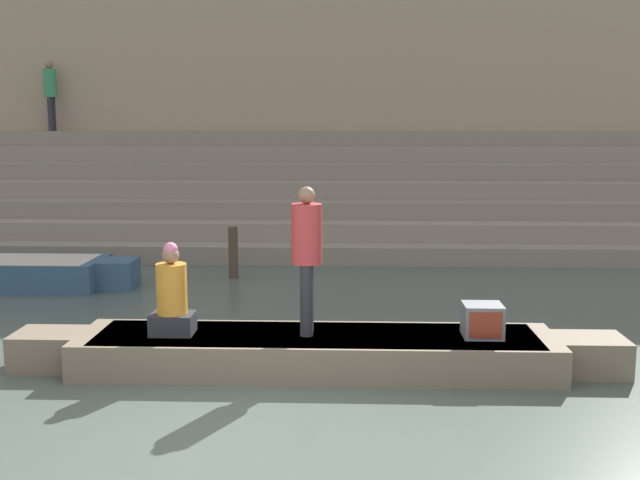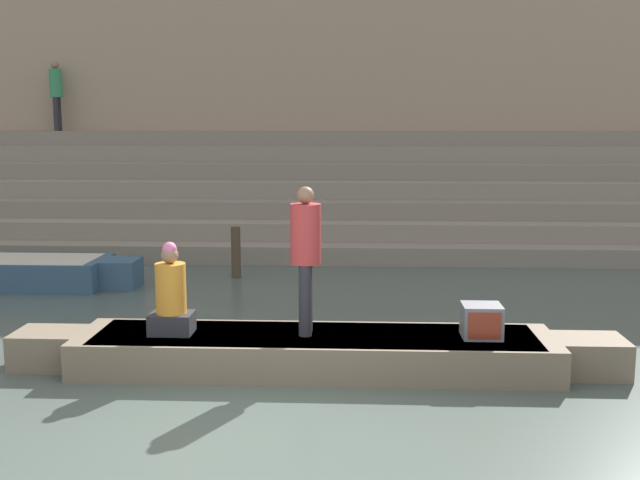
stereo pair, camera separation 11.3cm
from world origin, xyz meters
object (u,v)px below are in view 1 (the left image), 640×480
Objects in this scene: tv_set at (483,320)px; mooring_post at (233,252)px; person_standing at (307,250)px; person_on_steps at (50,90)px; rowboat_main at (316,351)px; person_rowing at (172,298)px.

mooring_post is (-3.59, 5.11, -0.13)m from tv_set.
person_standing is 0.96× the size of person_on_steps.
person_standing reaches higher than rowboat_main.
person_rowing is at bearing -89.06° from mooring_post.
person_rowing is 0.61× the size of person_on_steps.
rowboat_main is 3.98× the size of person_on_steps.
tv_set is 0.25× the size of person_on_steps.
rowboat_main is 7.40× the size of mooring_post.
rowboat_main is 5.38m from mooring_post.
person_rowing reaches higher than mooring_post.
person_standing is (-0.11, 0.04, 1.16)m from rowboat_main.
person_rowing is 12.34m from person_on_steps.
person_on_steps reaches higher than mooring_post.
tv_set is 14.29m from person_on_steps.
person_standing is 5.38m from mooring_post.
rowboat_main is at bearing -71.36° from mooring_post.
person_standing is 1.79× the size of mooring_post.
person_on_steps is at bearing 115.21° from person_standing.
mooring_post is 0.54× the size of person_on_steps.
person_rowing is 1.13× the size of mooring_post.
rowboat_main is 1.17m from person_standing.
person_standing is at bearing -72.29° from mooring_post.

